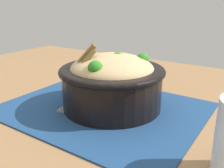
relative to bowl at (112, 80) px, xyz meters
name	(u,v)px	position (x,y,z in m)	size (l,w,h in m)	color
table	(105,132)	(0.01, 0.01, -0.11)	(1.33, 0.95, 0.71)	olive
placemat	(104,108)	(0.01, 0.01, -0.06)	(0.40, 0.32, 0.00)	navy
bowl	(112,80)	(0.00, 0.00, 0.00)	(0.24, 0.24, 0.13)	black
fork	(75,102)	(0.08, 0.03, -0.06)	(0.04, 0.13, 0.00)	#B4B4B4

